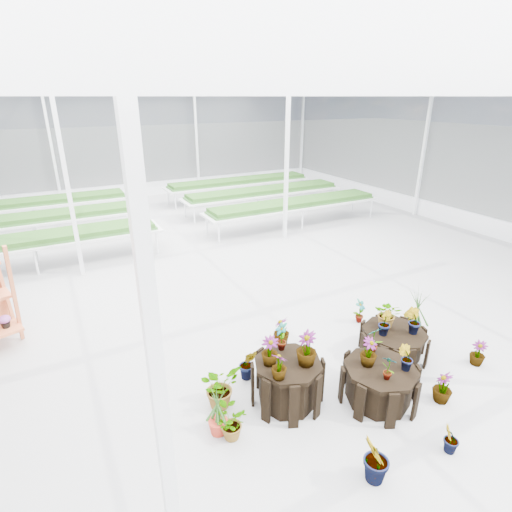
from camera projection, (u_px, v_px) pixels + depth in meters
name	position (u px, v px, depth m)	size (l,w,h in m)	color
ground_plane	(262.00, 318.00, 8.14)	(24.00, 24.00, 0.00)	gray
greenhouse_shell	(263.00, 211.00, 7.30)	(18.00, 24.00, 4.50)	white
steel_frame	(263.00, 211.00, 7.30)	(18.00, 24.00, 4.50)	silver
nursery_benches	(163.00, 213.00, 13.89)	(16.00, 7.00, 0.84)	silver
plinth_tall	(287.00, 382.00, 5.78)	(1.02, 1.02, 0.69)	black
plinth_mid	(379.00, 384.00, 5.83)	(1.10, 1.10, 0.58)	black
plinth_low	(393.00, 343.00, 6.86)	(1.11, 1.11, 0.50)	black
nursery_plants	(328.00, 360.00, 6.06)	(4.74, 3.37, 1.22)	#244B18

